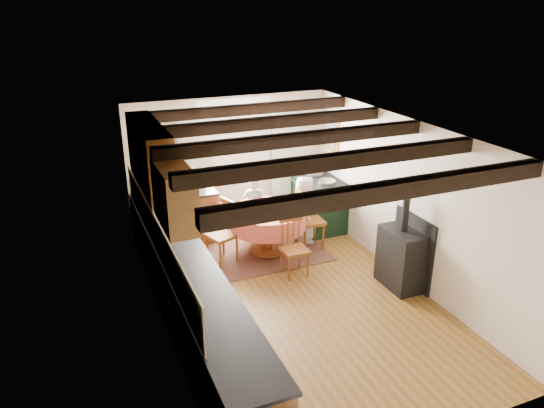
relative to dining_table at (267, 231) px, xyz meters
name	(u,v)px	position (x,y,z in m)	size (l,w,h in m)	color
floor	(294,299)	(-0.21, -1.51, -0.38)	(3.60, 5.50, 0.00)	brown
ceiling	(297,132)	(-0.21, -1.51, 2.02)	(3.60, 5.50, 0.00)	white
wall_back	(230,164)	(-0.21, 1.24, 0.82)	(3.60, 0.00, 2.40)	silver
wall_front	(429,338)	(-0.21, -4.26, 0.82)	(3.60, 0.00, 2.40)	silver
wall_left	(159,244)	(-2.01, -1.51, 0.82)	(0.00, 5.50, 2.40)	silver
wall_right	(408,202)	(1.59, -1.51, 0.82)	(0.00, 5.50, 2.40)	silver
beam_a	(390,191)	(-0.21, -3.51, 1.93)	(3.60, 0.16, 0.16)	black
beam_b	(336,161)	(-0.21, -2.51, 1.93)	(3.60, 0.16, 0.16)	black
beam_c	(297,139)	(-0.21, -1.51, 1.93)	(3.60, 0.16, 0.16)	black
beam_d	(267,123)	(-0.21, -0.51, 1.93)	(3.60, 0.16, 0.16)	black
beam_e	(243,110)	(-0.21, 0.49, 1.93)	(3.60, 0.16, 0.16)	black
splash_left	(156,234)	(-1.99, -1.21, 0.82)	(0.02, 4.50, 0.55)	beige
splash_back	(175,171)	(-1.21, 1.22, 0.82)	(1.40, 0.02, 0.55)	beige
base_cabinet_left	(187,294)	(-1.71, -1.51, 0.06)	(0.60, 5.30, 0.88)	brown
base_cabinet_back	(178,218)	(-1.26, 0.94, 0.06)	(1.30, 0.60, 0.88)	brown
worktop_left	(187,261)	(-1.69, -1.51, 0.52)	(0.64, 5.30, 0.04)	black
worktop_back	(177,194)	(-1.26, 0.92, 0.52)	(1.30, 0.64, 0.04)	black
wall_cabinet_glass	(150,156)	(-1.84, -0.31, 1.57)	(0.34, 1.80, 0.90)	brown
wall_cabinet_solid	(175,196)	(-1.84, -1.81, 1.52)	(0.34, 0.90, 0.70)	brown
window_frame	(235,142)	(-0.11, 1.23, 1.22)	(1.34, 0.03, 1.54)	white
window_pane	(235,142)	(-0.11, 1.23, 1.22)	(1.20, 0.01, 1.40)	white
curtain_left	(190,176)	(-0.96, 1.14, 0.72)	(0.35, 0.10, 2.10)	silver
curtain_right	(281,165)	(0.74, 1.14, 0.72)	(0.35, 0.10, 2.10)	silver
curtain_rod	(236,109)	(-0.11, 1.14, 1.82)	(0.03, 0.03, 2.00)	black
wall_picture	(331,133)	(1.56, 0.79, 1.32)	(0.04, 0.50, 0.60)	gold
wall_plate	(285,131)	(0.84, 1.21, 1.32)	(0.30, 0.30, 0.02)	silver
rug	(268,251)	(0.00, 0.00, -0.37)	(1.86, 1.45, 0.01)	#3F2B21
dining_table	(267,231)	(0.00, 0.00, 0.00)	(1.25, 1.25, 0.75)	#F08971
chair_near	(295,248)	(0.09, -0.87, 0.07)	(0.38, 0.40, 0.90)	brown
chair_left	(221,233)	(-0.80, -0.04, 0.13)	(0.44, 0.46, 1.02)	brown
chair_right	(310,219)	(0.74, -0.08, 0.13)	(0.44, 0.46, 1.02)	brown
aga_range	(319,203)	(1.26, 0.58, 0.10)	(0.67, 1.03, 0.95)	black
cast_iron_stove	(402,243)	(1.37, -1.76, 0.31)	(0.41, 0.69, 1.38)	black
child_far	(254,207)	(0.01, 0.63, 0.18)	(0.41, 0.27, 1.12)	slate
child_right	(304,210)	(0.73, 0.14, 0.21)	(0.58, 0.38, 1.18)	silver
bowl_a	(267,208)	(0.00, 0.01, 0.40)	(0.19, 0.19, 0.05)	silver
bowl_b	(266,209)	(-0.04, -0.05, 0.41)	(0.21, 0.21, 0.07)	silver
cup	(250,207)	(-0.26, 0.10, 0.43)	(0.10, 0.10, 0.10)	silver
canister_tall	(163,186)	(-1.48, 0.96, 0.67)	(0.15, 0.15, 0.25)	#262628
canister_wide	(177,185)	(-1.24, 0.99, 0.64)	(0.18, 0.18, 0.20)	#262628
canister_slim	(193,183)	(-0.99, 0.90, 0.68)	(0.10, 0.10, 0.27)	#262628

